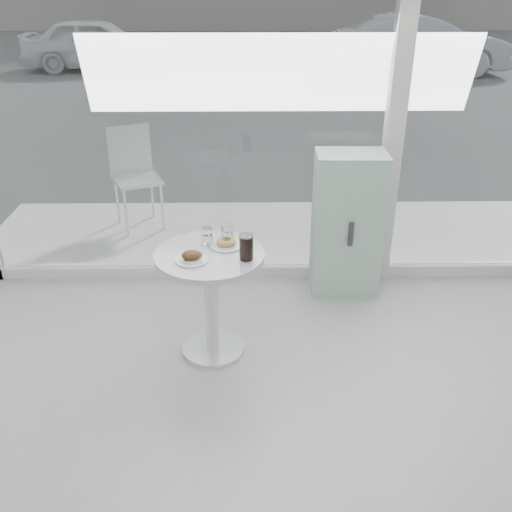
{
  "coord_description": "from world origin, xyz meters",
  "views": [
    {
      "loc": [
        -0.24,
        -1.4,
        2.44
      ],
      "look_at": [
        -0.2,
        1.7,
        0.85
      ],
      "focal_mm": 40.0,
      "sensor_mm": 36.0,
      "label": 1
    }
  ],
  "objects_px": {
    "plate_donut": "(226,243)",
    "cola_glass": "(246,248)",
    "water_tumbler_b": "(227,234)",
    "patio_chair": "(135,171)",
    "water_tumbler_a": "(207,237)",
    "plate_fritter": "(192,257)",
    "mint_cabinet": "(347,224)",
    "main_table": "(211,283)",
    "car_white": "(98,44)",
    "car_silver": "(419,45)"
  },
  "relations": [
    {
      "from": "plate_donut",
      "to": "cola_glass",
      "type": "distance_m",
      "value": 0.24
    },
    {
      "from": "main_table",
      "to": "patio_chair",
      "type": "xyz_separation_m",
      "value": [
        -0.88,
        2.15,
        0.06
      ]
    },
    {
      "from": "plate_donut",
      "to": "cola_glass",
      "type": "height_order",
      "value": "cola_glass"
    },
    {
      "from": "plate_fritter",
      "to": "mint_cabinet",
      "type": "bearing_deg",
      "value": 40.16
    },
    {
      "from": "plate_fritter",
      "to": "water_tumbler_a",
      "type": "height_order",
      "value": "water_tumbler_a"
    },
    {
      "from": "plate_donut",
      "to": "cola_glass",
      "type": "bearing_deg",
      "value": -54.84
    },
    {
      "from": "water_tumbler_a",
      "to": "water_tumbler_b",
      "type": "bearing_deg",
      "value": 8.7
    },
    {
      "from": "cola_glass",
      "to": "plate_fritter",
      "type": "bearing_deg",
      "value": -177.0
    },
    {
      "from": "mint_cabinet",
      "to": "water_tumbler_b",
      "type": "bearing_deg",
      "value": -141.91
    },
    {
      "from": "plate_fritter",
      "to": "water_tumbler_b",
      "type": "xyz_separation_m",
      "value": [
        0.21,
        0.27,
        0.03
      ]
    },
    {
      "from": "mint_cabinet",
      "to": "plate_donut",
      "type": "distance_m",
      "value": 1.22
    },
    {
      "from": "water_tumbler_a",
      "to": "cola_glass",
      "type": "distance_m",
      "value": 0.35
    },
    {
      "from": "patio_chair",
      "to": "car_white",
      "type": "xyz_separation_m",
      "value": [
        -2.71,
        10.09,
        0.03
      ]
    },
    {
      "from": "water_tumbler_b",
      "to": "car_silver",
      "type": "bearing_deg",
      "value": 68.88
    },
    {
      "from": "plate_fritter",
      "to": "car_white",
      "type": "bearing_deg",
      "value": 105.77
    },
    {
      "from": "mint_cabinet",
      "to": "car_silver",
      "type": "distance_m",
      "value": 11.1
    },
    {
      "from": "water_tumbler_a",
      "to": "plate_fritter",
      "type": "bearing_deg",
      "value": -107.92
    },
    {
      "from": "mint_cabinet",
      "to": "car_white",
      "type": "distance_m",
      "value": 12.28
    },
    {
      "from": "water_tumbler_b",
      "to": "cola_glass",
      "type": "bearing_deg",
      "value": -62.83
    },
    {
      "from": "water_tumbler_a",
      "to": "water_tumbler_b",
      "type": "height_order",
      "value": "water_tumbler_b"
    },
    {
      "from": "car_silver",
      "to": "water_tumbler_b",
      "type": "xyz_separation_m",
      "value": [
        -4.35,
        -11.26,
        0.13
      ]
    },
    {
      "from": "mint_cabinet",
      "to": "water_tumbler_b",
      "type": "height_order",
      "value": "mint_cabinet"
    },
    {
      "from": "patio_chair",
      "to": "plate_donut",
      "type": "relative_size",
      "value": 4.45
    },
    {
      "from": "plate_fritter",
      "to": "plate_donut",
      "type": "distance_m",
      "value": 0.29
    },
    {
      "from": "car_white",
      "to": "water_tumbler_b",
      "type": "height_order",
      "value": "car_white"
    },
    {
      "from": "cola_glass",
      "to": "plate_donut",
      "type": "bearing_deg",
      "value": 125.16
    },
    {
      "from": "patio_chair",
      "to": "car_white",
      "type": "distance_m",
      "value": 10.45
    },
    {
      "from": "car_silver",
      "to": "mint_cabinet",
      "type": "bearing_deg",
      "value": 158.41
    },
    {
      "from": "water_tumbler_b",
      "to": "water_tumbler_a",
      "type": "bearing_deg",
      "value": -171.3
    },
    {
      "from": "patio_chair",
      "to": "plate_fritter",
      "type": "xyz_separation_m",
      "value": [
        0.78,
        -2.25,
        0.18
      ]
    },
    {
      "from": "mint_cabinet",
      "to": "plate_fritter",
      "type": "distance_m",
      "value": 1.51
    },
    {
      "from": "car_white",
      "to": "car_silver",
      "type": "relative_size",
      "value": 0.89
    },
    {
      "from": "water_tumbler_b",
      "to": "car_white",
      "type": "bearing_deg",
      "value": 107.04
    },
    {
      "from": "patio_chair",
      "to": "cola_glass",
      "type": "distance_m",
      "value": 2.51
    },
    {
      "from": "car_silver",
      "to": "water_tumbler_a",
      "type": "xyz_separation_m",
      "value": [
        -4.48,
        -11.28,
        0.12
      ]
    },
    {
      "from": "mint_cabinet",
      "to": "water_tumbler_a",
      "type": "bearing_deg",
      "value": -144.77
    },
    {
      "from": "cola_glass",
      "to": "mint_cabinet",
      "type": "bearing_deg",
      "value": 49.73
    },
    {
      "from": "main_table",
      "to": "car_silver",
      "type": "bearing_deg",
      "value": 68.66
    },
    {
      "from": "plate_donut",
      "to": "plate_fritter",
      "type": "bearing_deg",
      "value": -134.89
    },
    {
      "from": "patio_chair",
      "to": "car_silver",
      "type": "bearing_deg",
      "value": 35.58
    },
    {
      "from": "car_white",
      "to": "cola_glass",
      "type": "distance_m",
      "value": 12.9
    },
    {
      "from": "car_white",
      "to": "plate_donut",
      "type": "distance_m",
      "value": 12.68
    },
    {
      "from": "water_tumbler_a",
      "to": "patio_chair",
      "type": "bearing_deg",
      "value": 113.1
    },
    {
      "from": "patio_chair",
      "to": "plate_fritter",
      "type": "distance_m",
      "value": 2.39
    },
    {
      "from": "main_table",
      "to": "plate_donut",
      "type": "bearing_deg",
      "value": 44.71
    },
    {
      "from": "main_table",
      "to": "plate_fritter",
      "type": "relative_size",
      "value": 3.68
    },
    {
      "from": "main_table",
      "to": "water_tumbler_a",
      "type": "height_order",
      "value": "water_tumbler_a"
    },
    {
      "from": "plate_donut",
      "to": "water_tumbler_a",
      "type": "height_order",
      "value": "water_tumbler_a"
    },
    {
      "from": "patio_chair",
      "to": "cola_glass",
      "type": "relative_size",
      "value": 5.85
    },
    {
      "from": "patio_chair",
      "to": "water_tumbler_b",
      "type": "xyz_separation_m",
      "value": [
        0.99,
        -1.98,
        0.21
      ]
    }
  ]
}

